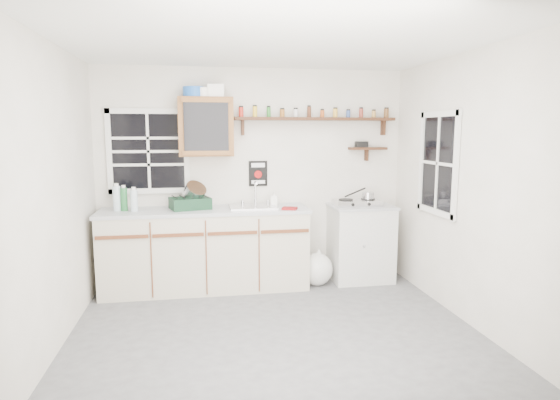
{
  "coord_description": "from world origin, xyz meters",
  "views": [
    {
      "loc": [
        -0.63,
        -3.9,
        1.77
      ],
      "look_at": [
        0.14,
        0.55,
        1.11
      ],
      "focal_mm": 30.0,
      "sensor_mm": 36.0,
      "label": 1
    }
  ],
  "objects": [
    {
      "name": "trash_bag",
      "position": [
        0.69,
        1.21,
        0.19
      ],
      "size": [
        0.39,
        0.36,
        0.45
      ],
      "color": "silver",
      "rests_on": "floor"
    },
    {
      "name": "right_cabinet",
      "position": [
        1.25,
        1.32,
        0.46
      ],
      "size": [
        0.73,
        0.57,
        0.91
      ],
      "color": "beige",
      "rests_on": "floor"
    },
    {
      "name": "water_bottles",
      "position": [
        -1.45,
        1.31,
        1.05
      ],
      "size": [
        0.27,
        0.15,
        0.3
      ],
      "color": "silver",
      "rests_on": "main_cabinet"
    },
    {
      "name": "upper_cabinet_clutter",
      "position": [
        -0.58,
        1.44,
        2.21
      ],
      "size": [
        0.45,
        0.24,
        0.14
      ],
      "color": "blue",
      "rests_on": "upper_cabinet"
    },
    {
      "name": "rag",
      "position": [
        0.34,
        1.1,
        0.93
      ],
      "size": [
        0.2,
        0.19,
        0.02
      ],
      "primitive_type": "cube",
      "rotation": [
        0.0,
        0.0,
        -0.38
      ],
      "color": "maroon",
      "rests_on": "main_cabinet"
    },
    {
      "name": "saucepan",
      "position": [
        1.31,
        1.31,
        1.02
      ],
      "size": [
        0.31,
        0.25,
        0.15
      ],
      "rotation": [
        0.0,
        0.0,
        -0.83
      ],
      "color": "silver",
      "rests_on": "hotplate"
    },
    {
      "name": "soap_bottle",
      "position": [
        0.21,
        1.38,
        1.01
      ],
      "size": [
        0.1,
        0.1,
        0.17
      ],
      "primitive_type": "imported",
      "rotation": [
        0.0,
        0.0,
        -0.26
      ],
      "color": "silver",
      "rests_on": "main_cabinet"
    },
    {
      "name": "secondary_shelf",
      "position": [
        1.36,
        1.52,
        1.58
      ],
      "size": [
        0.45,
        0.16,
        0.24
      ],
      "color": "black",
      "rests_on": "wall_back"
    },
    {
      "name": "main_cabinet",
      "position": [
        -0.58,
        1.3,
        0.46
      ],
      "size": [
        2.31,
        0.63,
        0.92
      ],
      "color": "beige",
      "rests_on": "floor"
    },
    {
      "name": "window_right",
      "position": [
        1.79,
        0.55,
        1.45
      ],
      "size": [
        0.03,
        0.78,
        1.08
      ],
      "color": "black",
      "rests_on": "wall_back"
    },
    {
      "name": "upper_cabinet",
      "position": [
        -0.55,
        1.44,
        1.82
      ],
      "size": [
        0.6,
        0.32,
        0.65
      ],
      "color": "brown",
      "rests_on": "wall_back"
    },
    {
      "name": "sink",
      "position": [
        -0.05,
        1.3,
        0.93
      ],
      "size": [
        0.52,
        0.44,
        0.29
      ],
      "color": "silver",
      "rests_on": "main_cabinet"
    },
    {
      "name": "window_back",
      "position": [
        -1.2,
        1.59,
        1.55
      ],
      "size": [
        0.93,
        0.03,
        0.98
      ],
      "color": "black",
      "rests_on": "wall_back"
    },
    {
      "name": "room",
      "position": [
        0.0,
        0.0,
        1.25
      ],
      "size": [
        3.64,
        3.24,
        2.54
      ],
      "color": "#4C4C4F",
      "rests_on": "ground"
    },
    {
      "name": "hotplate",
      "position": [
        1.19,
        1.31,
        0.95
      ],
      "size": [
        0.55,
        0.3,
        0.08
      ],
      "rotation": [
        0.0,
        0.0,
        -0.02
      ],
      "color": "silver",
      "rests_on": "right_cabinet"
    },
    {
      "name": "spice_shelf",
      "position": [
        0.72,
        1.51,
        1.93
      ],
      "size": [
        1.91,
        0.18,
        0.35
      ],
      "color": "black",
      "rests_on": "wall_back"
    },
    {
      "name": "warning_sign",
      "position": [
        0.05,
        1.59,
        1.28
      ],
      "size": [
        0.22,
        0.02,
        0.3
      ],
      "color": "black",
      "rests_on": "wall_back"
    },
    {
      "name": "dish_rack",
      "position": [
        -0.73,
        1.33,
        1.02
      ],
      "size": [
        0.49,
        0.41,
        0.32
      ],
      "rotation": [
        0.0,
        0.0,
        0.26
      ],
      "color": "#10321D",
      "rests_on": "main_cabinet"
    }
  ]
}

